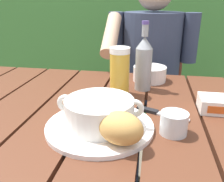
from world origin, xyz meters
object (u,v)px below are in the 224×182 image
object	(u,v)px
chair_near_diner	(150,90)
serving_plate	(100,126)
water_glass_small	(174,123)
soup_bowl	(99,111)
diner_bowl	(150,74)
butter_tub	(219,104)
beer_glass	(120,72)
person_eating	(150,65)
table_knife	(157,113)
bread_roll	(121,128)
beer_bottle	(144,63)

from	to	relation	value
chair_near_diner	serving_plate	distance (m)	1.01
chair_near_diner	water_glass_small	bearing A→B (deg)	-85.64
soup_bowl	diner_bowl	bearing A→B (deg)	74.41
water_glass_small	butter_tub	world-z (taller)	water_glass_small
chair_near_diner	water_glass_small	distance (m)	1.00
beer_glass	butter_tub	bearing A→B (deg)	-14.78
serving_plate	chair_near_diner	bearing A→B (deg)	82.92
person_eating	diner_bowl	distance (m)	0.34
person_eating	butter_tub	world-z (taller)	person_eating
diner_bowl	soup_bowl	bearing A→B (deg)	-105.59
table_knife	bread_roll	bearing A→B (deg)	-113.78
butter_tub	chair_near_diner	bearing A→B (deg)	105.31
person_eating	beer_bottle	distance (m)	0.46
beer_bottle	butter_tub	world-z (taller)	beer_bottle
chair_near_diner	butter_tub	world-z (taller)	chair_near_diner
chair_near_diner	diner_bowl	distance (m)	0.60
person_eating	beer_glass	bearing A→B (deg)	-100.97
chair_near_diner	serving_plate	xyz separation A→B (m)	(-0.12, -0.97, 0.25)
person_eating	table_knife	world-z (taller)	person_eating
water_glass_small	table_knife	world-z (taller)	water_glass_small
butter_tub	table_knife	size ratio (longest dim) A/B	0.74
table_knife	diner_bowl	distance (m)	0.32
soup_bowl	butter_tub	bearing A→B (deg)	26.14
serving_plate	diner_bowl	size ratio (longest dim) A/B	2.10
person_eating	beer_glass	distance (m)	0.54
butter_tub	diner_bowl	bearing A→B (deg)	129.72
soup_bowl	serving_plate	bearing A→B (deg)	0.00
beer_bottle	serving_plate	bearing A→B (deg)	-106.85
serving_plate	soup_bowl	world-z (taller)	soup_bowl
chair_near_diner	serving_plate	bearing A→B (deg)	-97.08
soup_bowl	table_knife	bearing A→B (deg)	36.69
chair_near_diner	bread_roll	distance (m)	1.09
water_glass_small	diner_bowl	world-z (taller)	diner_bowl
beer_bottle	diner_bowl	size ratio (longest dim) A/B	1.84
serving_plate	diner_bowl	bearing A→B (deg)	74.41
soup_bowl	table_knife	size ratio (longest dim) A/B	1.47
diner_bowl	table_knife	bearing A→B (deg)	-84.33
person_eating	beer_bottle	bearing A→B (deg)	-92.56
chair_near_diner	table_knife	bearing A→B (deg)	-87.89
serving_plate	water_glass_small	xyz separation A→B (m)	(0.19, 0.01, 0.02)
beer_glass	table_knife	size ratio (longest dim) A/B	1.09
beer_glass	chair_near_diner	bearing A→B (deg)	81.81
serving_plate	table_knife	size ratio (longest dim) A/B	1.84
chair_near_diner	bread_roll	bearing A→B (deg)	-92.89
soup_bowl	bread_roll	size ratio (longest dim) A/B	1.78
beer_bottle	water_glass_small	xyz separation A→B (m)	(0.10, -0.31, -0.08)
bread_roll	butter_tub	world-z (taller)	bread_roll
chair_near_diner	serving_plate	world-z (taller)	chair_near_diner
beer_glass	beer_bottle	xyz separation A→B (m)	(0.08, 0.07, 0.02)
soup_bowl	water_glass_small	xyz separation A→B (m)	(0.19, 0.01, -0.02)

